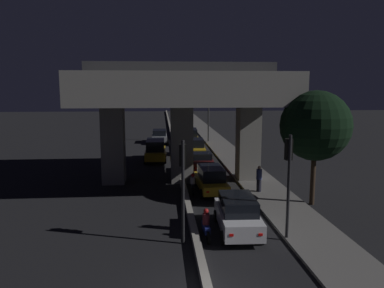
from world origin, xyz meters
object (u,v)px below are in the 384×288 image
object	(u,v)px
traffic_light_left_of_median	(183,173)
pedestrian_on_sidewalk	(259,179)
car_taxi_yellow_fourth	(196,147)
street_lamp	(206,107)
car_silver_second_oncoming	(159,136)
car_taxi_yellow_second	(211,179)
motorcycle_black_filtering_mid	(193,185)
car_black_sixth	(186,130)
car_dark_red_third	(202,162)
car_taxi_yellow_lead_oncoming	(156,150)
car_white_lead	(238,214)
car_taxi_yellow_fifth	(190,137)
traffic_light_right_of_median	(288,169)
motorcycle_blue_filtering_near	(206,226)

from	to	relation	value
traffic_light_left_of_median	pedestrian_on_sidewalk	distance (m)	9.44
car_taxi_yellow_fourth	pedestrian_on_sidewalk	world-z (taller)	pedestrian_on_sidewalk
street_lamp	car_silver_second_oncoming	size ratio (longest dim) A/B	1.73
car_taxi_yellow_fourth	car_silver_second_oncoming	xyz separation A→B (m)	(-3.73, 8.99, -0.01)
car_taxi_yellow_second	motorcycle_black_filtering_mid	bearing A→B (deg)	104.78
car_taxi_yellow_second	car_silver_second_oncoming	xyz separation A→B (m)	(-3.49, 22.69, -0.01)
car_taxi_yellow_fourth	car_black_sixth	xyz separation A→B (m)	(0.04, 15.46, 0.01)
car_black_sixth	motorcycle_black_filtering_mid	size ratio (longest dim) A/B	2.70
car_dark_red_third	pedestrian_on_sidewalk	distance (m)	7.50
car_silver_second_oncoming	motorcycle_black_filtering_mid	size ratio (longest dim) A/B	2.53
motorcycle_black_filtering_mid	pedestrian_on_sidewalk	size ratio (longest dim) A/B	1.02
car_taxi_yellow_fourth	car_taxi_yellow_lead_oncoming	xyz separation A→B (m)	(-4.06, -2.69, 0.20)
car_dark_red_third	car_taxi_yellow_lead_oncoming	distance (m)	6.22
car_white_lead	motorcycle_black_filtering_mid	size ratio (longest dim) A/B	2.49
car_taxi_yellow_fifth	car_taxi_yellow_lead_oncoming	bearing A→B (deg)	159.25
traffic_light_left_of_median	car_taxi_yellow_lead_oncoming	size ratio (longest dim) A/B	0.98
traffic_light_right_of_median	car_white_lead	distance (m)	3.30
car_taxi_yellow_fifth	traffic_light_right_of_median	bearing A→B (deg)	-173.51
car_dark_red_third	motorcycle_black_filtering_mid	distance (m)	6.67
car_taxi_yellow_fourth	pedestrian_on_sidewalk	distance (m)	14.69
street_lamp	car_taxi_yellow_second	size ratio (longest dim) A/B	1.66
street_lamp	motorcycle_black_filtering_mid	world-z (taller)	street_lamp
car_silver_second_oncoming	motorcycle_black_filtering_mid	xyz separation A→B (m)	(2.26, -23.07, -0.27)
traffic_light_left_of_median	motorcycle_black_filtering_mid	size ratio (longest dim) A/B	2.65
traffic_light_right_of_median	car_taxi_yellow_fifth	size ratio (longest dim) A/B	1.04
car_taxi_yellow_lead_oncoming	traffic_light_left_of_median	bearing A→B (deg)	5.03
motorcycle_black_filtering_mid	car_silver_second_oncoming	bearing A→B (deg)	7.57
car_white_lead	car_taxi_yellow_second	world-z (taller)	car_white_lead
car_taxi_yellow_lead_oncoming	car_silver_second_oncoming	world-z (taller)	car_taxi_yellow_lead_oncoming
traffic_light_right_of_median	traffic_light_left_of_median	bearing A→B (deg)	179.97
car_white_lead	pedestrian_on_sidewalk	world-z (taller)	pedestrian_on_sidewalk
car_taxi_yellow_fifth	car_silver_second_oncoming	size ratio (longest dim) A/B	1.05
motorcycle_blue_filtering_near	traffic_light_left_of_median	bearing A→B (deg)	108.39
traffic_light_right_of_median	car_black_sixth	xyz separation A→B (m)	(-2.09, 37.31, -2.43)
car_dark_red_third	motorcycle_blue_filtering_near	xyz separation A→B (m)	(-1.32, -13.90, -0.18)
traffic_light_right_of_median	street_lamp	bearing A→B (deg)	89.98
car_white_lead	car_silver_second_oncoming	xyz separation A→B (m)	(-3.82, 29.83, -0.05)
traffic_light_right_of_median	car_taxi_yellow_second	world-z (taller)	traffic_light_right_of_median
pedestrian_on_sidewalk	car_dark_red_third	bearing A→B (deg)	113.52
street_lamp	car_taxi_yellow_fifth	xyz separation A→B (m)	(-2.15, -2.09, -3.49)
traffic_light_left_of_median	car_taxi_yellow_fourth	world-z (taller)	traffic_light_left_of_median
car_silver_second_oncoming	car_taxi_yellow_second	bearing A→B (deg)	8.79
car_taxi_yellow_second	car_black_sixth	world-z (taller)	car_black_sixth
traffic_light_left_of_median	car_taxi_yellow_fourth	bearing A→B (deg)	83.28
car_black_sixth	car_taxi_yellow_fifth	bearing A→B (deg)	179.10
traffic_light_right_of_median	car_silver_second_oncoming	size ratio (longest dim) A/B	1.09
traffic_light_right_of_median	car_taxi_yellow_fifth	world-z (taller)	traffic_light_right_of_median
traffic_light_right_of_median	street_lamp	world-z (taller)	street_lamp
car_silver_second_oncoming	traffic_light_right_of_median	bearing A→B (deg)	10.80
traffic_light_left_of_median	car_taxi_yellow_lead_oncoming	xyz separation A→B (m)	(-1.48, 19.16, -2.12)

